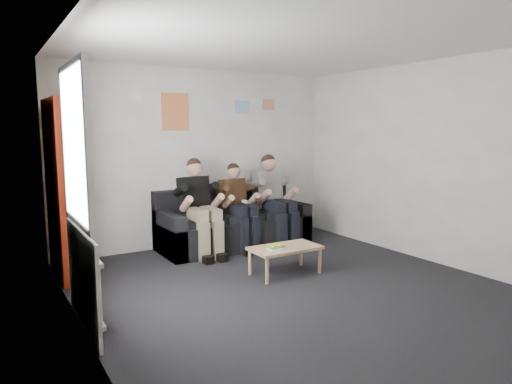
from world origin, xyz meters
TOP-DOWN VIEW (x-y plane):
  - room_shell at (0.00, 0.00)m, footprint 5.00×5.00m
  - sofa at (0.33, 2.07)m, footprint 2.29×0.94m
  - bookshelf at (-2.06, 1.80)m, footprint 0.32×0.97m
  - coffee_table at (0.22, 0.50)m, footprint 0.87×0.48m
  - game_cases at (0.07, 0.49)m, footprint 0.22×0.19m
  - person_left at (-0.31, 1.86)m, footprint 0.42×0.90m
  - person_middle at (0.33, 1.87)m, footprint 0.37×0.80m
  - person_right at (0.97, 1.86)m, footprint 0.43×0.92m
  - radiator at (-2.15, 0.20)m, footprint 0.10×0.64m
  - window at (-2.22, 0.20)m, footprint 0.05×1.30m
  - poster_large at (-0.40, 2.49)m, footprint 0.42×0.01m
  - poster_blue at (0.75, 2.49)m, footprint 0.25×0.01m
  - poster_pink at (1.25, 2.49)m, footprint 0.22×0.01m
  - poster_sign at (-1.00, 2.49)m, footprint 0.20×0.01m

SIDE VIEW (x-z plane):
  - coffee_table at x=0.22m, z-range 0.13..0.48m
  - sofa at x=0.33m, z-range -0.12..0.76m
  - radiator at x=-2.15m, z-range 0.05..0.65m
  - game_cases at x=0.07m, z-range 0.35..0.39m
  - person_middle at x=0.33m, z-range 0.01..1.29m
  - person_left at x=-0.31m, z-range 0.00..1.38m
  - person_right at x=0.97m, z-range 0.00..1.40m
  - window at x=-2.22m, z-range -0.15..2.21m
  - bookshelf at x=-2.06m, z-range 0.00..2.15m
  - room_shell at x=0.00m, z-range -1.15..3.85m
  - poster_large at x=-0.40m, z-range 1.77..2.32m
  - poster_blue at x=0.75m, z-range 2.05..2.25m
  - poster_pink at x=1.25m, z-range 2.11..2.29m
  - poster_sign at x=-1.00m, z-range 2.18..2.32m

